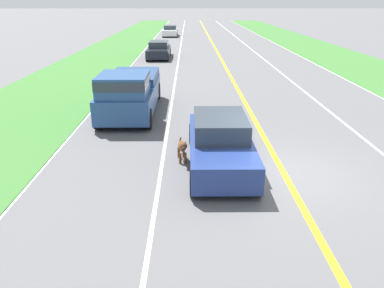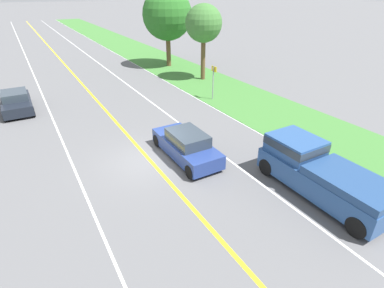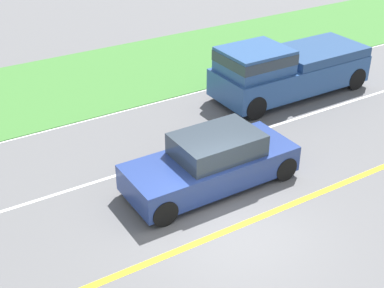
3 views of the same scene
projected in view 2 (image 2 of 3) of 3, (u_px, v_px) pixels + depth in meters
name	position (u px, v px, depth m)	size (l,w,h in m)	color
ground_plane	(150.00, 160.00, 15.23)	(400.00, 400.00, 0.00)	#5B5B5E
centre_divider_line	(150.00, 160.00, 15.22)	(0.18, 160.00, 0.01)	yellow
lane_edge_line_right	(256.00, 131.00, 18.34)	(0.14, 160.00, 0.01)	white
lane_dash_same_dir	(208.00, 144.00, 16.78)	(0.10, 160.00, 0.01)	white
lane_dash_oncoming	(79.00, 180.00, 13.67)	(0.10, 160.00, 0.01)	white
grass_verge_right	(291.00, 121.00, 19.67)	(6.00, 160.00, 0.03)	#3D7533
ego_car	(186.00, 145.00, 15.22)	(1.80, 4.52, 1.46)	navy
dog	(207.00, 145.00, 15.66)	(0.32, 1.20, 0.77)	brown
pickup_truck	(319.00, 171.00, 12.53)	(2.13, 5.67, 1.96)	#284C84
oncoming_car	(16.00, 102.00, 21.05)	(1.90, 4.24, 1.37)	black
roadside_tree_right_near	(204.00, 24.00, 26.24)	(3.26, 3.26, 6.62)	brown
roadside_tree_right_far	(167.00, 15.00, 30.91)	(5.14, 5.14, 7.84)	brown
street_sign	(213.00, 79.00, 22.71)	(0.11, 0.64, 2.62)	gray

